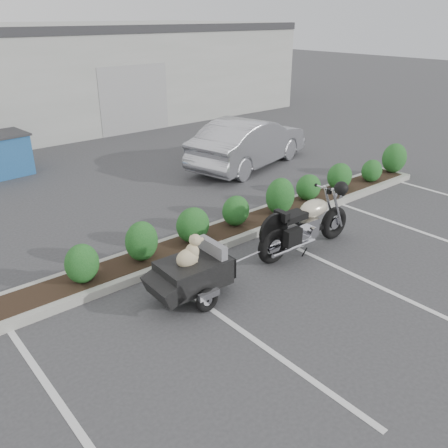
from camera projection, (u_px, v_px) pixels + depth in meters
ground at (285, 284)px, 8.41m from camera, size 90.00×90.00×0.00m
planter_kerb at (244, 226)px, 10.51m from camera, size 12.00×1.00×0.15m
motorcycle at (306, 224)px, 9.39m from camera, size 2.48×0.83×1.42m
pet_trailer at (192, 272)px, 7.81m from camera, size 1.97×1.10×1.18m
sedan at (249, 142)px, 14.65m from camera, size 4.80×2.66×1.50m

